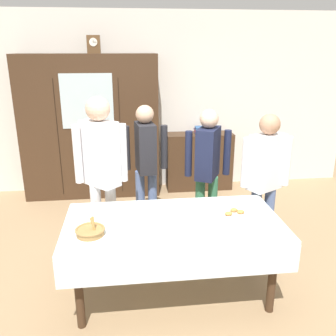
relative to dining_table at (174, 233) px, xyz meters
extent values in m
plane|color=#997A56|center=(0.00, 0.24, -0.65)|extent=(12.00, 12.00, 0.00)
cube|color=silver|center=(0.00, 2.89, 0.70)|extent=(6.40, 0.10, 2.70)
cylinder|color=#3D2819|center=(-0.80, -0.30, -0.29)|extent=(0.07, 0.07, 0.71)
cylinder|color=#3D2819|center=(0.80, -0.30, -0.29)|extent=(0.07, 0.07, 0.71)
cylinder|color=#3D2819|center=(-0.80, 0.37, -0.29)|extent=(0.07, 0.07, 0.71)
cylinder|color=#3D2819|center=(0.80, 0.37, -0.29)|extent=(0.07, 0.07, 0.71)
cube|color=silver|center=(0.00, 0.04, 0.08)|extent=(1.88, 0.95, 0.03)
cube|color=silver|center=(0.00, -0.44, -0.05)|extent=(1.88, 0.01, 0.24)
cube|color=#3D2819|center=(-0.90, 2.59, 0.40)|extent=(1.98, 0.45, 2.09)
cube|color=silver|center=(-0.90, 2.36, 0.82)|extent=(0.71, 0.01, 0.75)
cube|color=black|center=(-1.34, 2.36, 0.29)|extent=(0.01, 0.01, 1.67)
cube|color=black|center=(-0.46, 2.36, 0.29)|extent=(0.01, 0.01, 1.67)
cube|color=brown|center=(-0.78, 2.59, 1.56)|extent=(0.18, 0.10, 0.24)
cylinder|color=white|center=(-0.78, 2.54, 1.59)|extent=(0.11, 0.01, 0.11)
cube|color=black|center=(-0.78, 2.53, 1.61)|extent=(0.00, 0.00, 0.04)
cube|color=black|center=(-0.76, 2.53, 1.59)|extent=(0.05, 0.00, 0.00)
cube|color=#3D2819|center=(0.76, 2.64, -0.20)|extent=(1.03, 0.35, 0.90)
cube|color=#664C7A|center=(0.76, 2.64, 0.27)|extent=(0.15, 0.21, 0.02)
cube|color=#99332D|center=(0.76, 2.64, 0.29)|extent=(0.18, 0.19, 0.02)
cube|color=#664C7A|center=(0.76, 2.64, 0.31)|extent=(0.16, 0.21, 0.03)
cube|color=#2D5184|center=(0.76, 2.64, 0.34)|extent=(0.16, 0.18, 0.03)
cylinder|color=white|center=(-0.73, 0.08, 0.10)|extent=(0.13, 0.13, 0.01)
cylinder|color=white|center=(-0.73, 0.08, 0.13)|extent=(0.08, 0.08, 0.05)
torus|color=white|center=(-0.69, 0.08, 0.13)|extent=(0.04, 0.01, 0.04)
cylinder|color=white|center=(-0.34, -0.08, 0.10)|extent=(0.13, 0.13, 0.01)
cylinder|color=white|center=(-0.34, -0.08, 0.13)|extent=(0.08, 0.08, 0.05)
torus|color=white|center=(-0.31, -0.08, 0.13)|extent=(0.04, 0.01, 0.04)
cylinder|color=#47230F|center=(-0.34, -0.08, 0.15)|extent=(0.06, 0.06, 0.01)
cylinder|color=white|center=(0.48, -0.27, 0.10)|extent=(0.13, 0.13, 0.01)
cylinder|color=white|center=(0.48, -0.27, 0.13)|extent=(0.08, 0.08, 0.05)
torus|color=white|center=(0.52, -0.27, 0.13)|extent=(0.04, 0.01, 0.04)
cylinder|color=#47230F|center=(0.48, -0.27, 0.15)|extent=(0.06, 0.06, 0.01)
cylinder|color=white|center=(-0.40, -0.24, 0.10)|extent=(0.13, 0.13, 0.01)
cylinder|color=white|center=(-0.40, -0.24, 0.13)|extent=(0.08, 0.08, 0.05)
torus|color=white|center=(-0.36, -0.24, 0.13)|extent=(0.04, 0.01, 0.04)
cylinder|color=white|center=(0.69, 0.29, 0.10)|extent=(0.13, 0.13, 0.01)
cylinder|color=white|center=(0.69, 0.29, 0.13)|extent=(0.08, 0.08, 0.05)
torus|color=white|center=(0.73, 0.29, 0.13)|extent=(0.04, 0.01, 0.04)
cylinder|color=#47230F|center=(0.69, 0.29, 0.15)|extent=(0.06, 0.06, 0.01)
cylinder|color=#9E7542|center=(-0.69, -0.14, 0.12)|extent=(0.22, 0.22, 0.05)
torus|color=#9E7542|center=(-0.69, -0.14, 0.15)|extent=(0.24, 0.24, 0.02)
cylinder|color=tan|center=(-0.67, -0.15, 0.20)|extent=(0.04, 0.02, 0.12)
cylinder|color=tan|center=(-0.66, -0.14, 0.20)|extent=(0.02, 0.02, 0.12)
cylinder|color=tan|center=(-0.67, -0.12, 0.20)|extent=(0.02, 0.04, 0.12)
cylinder|color=white|center=(0.56, 0.07, 0.10)|extent=(0.28, 0.28, 0.01)
ellipsoid|color=#BC7F3D|center=(0.61, 0.08, 0.13)|extent=(0.07, 0.05, 0.04)
ellipsoid|color=#BC7F3D|center=(0.57, 0.12, 0.13)|extent=(0.07, 0.05, 0.04)
ellipsoid|color=#BC7F3D|center=(0.50, 0.06, 0.13)|extent=(0.07, 0.05, 0.04)
cube|color=silver|center=(0.11, 0.35, 0.10)|extent=(0.10, 0.01, 0.00)
ellipsoid|color=silver|center=(0.16, 0.35, 0.10)|extent=(0.03, 0.02, 0.01)
cube|color=silver|center=(0.28, 0.07, 0.10)|extent=(0.10, 0.01, 0.00)
ellipsoid|color=silver|center=(0.33, 0.07, 0.10)|extent=(0.03, 0.02, 0.01)
cube|color=silver|center=(0.00, -0.07, 0.10)|extent=(0.10, 0.01, 0.00)
ellipsoid|color=silver|center=(0.05, -0.07, 0.10)|extent=(0.03, 0.02, 0.01)
cylinder|color=#33704C|center=(0.45, 1.04, -0.27)|extent=(0.11, 0.11, 0.76)
cylinder|color=#33704C|center=(0.60, 1.04, -0.27)|extent=(0.11, 0.11, 0.76)
cube|color=#191E38|center=(0.52, 1.04, 0.40)|extent=(0.34, 0.41, 0.57)
sphere|color=#DBB293|center=(0.52, 1.04, 0.79)|extent=(0.21, 0.21, 0.21)
cylinder|color=#191E38|center=(0.30, 1.04, 0.40)|extent=(0.08, 0.08, 0.51)
cylinder|color=#191E38|center=(0.74, 1.04, 0.40)|extent=(0.08, 0.08, 0.51)
cylinder|color=slate|center=(0.96, 0.62, -0.26)|extent=(0.11, 0.11, 0.77)
cylinder|color=slate|center=(1.11, 0.62, -0.26)|extent=(0.11, 0.11, 0.77)
cube|color=silver|center=(1.04, 0.62, 0.41)|extent=(0.41, 0.35, 0.58)
sphere|color=tan|center=(1.04, 0.62, 0.80)|extent=(0.21, 0.21, 0.21)
cylinder|color=silver|center=(0.82, 0.62, 0.41)|extent=(0.08, 0.08, 0.52)
cylinder|color=silver|center=(1.26, 0.62, 0.41)|extent=(0.08, 0.08, 0.52)
cylinder|color=slate|center=(-0.24, 1.32, -0.26)|extent=(0.11, 0.11, 0.77)
cylinder|color=slate|center=(-0.09, 1.32, -0.26)|extent=(0.11, 0.11, 0.77)
cube|color=#232328|center=(-0.16, 1.32, 0.41)|extent=(0.24, 0.38, 0.58)
sphere|color=tan|center=(-0.16, 1.32, 0.80)|extent=(0.21, 0.21, 0.21)
cylinder|color=#232328|center=(-0.38, 1.32, 0.41)|extent=(0.08, 0.08, 0.52)
cylinder|color=#232328|center=(0.06, 1.32, 0.41)|extent=(0.08, 0.08, 0.52)
cylinder|color=silver|center=(-0.71, 0.69, -0.22)|extent=(0.11, 0.11, 0.86)
cylinder|color=silver|center=(-0.56, 0.69, -0.22)|extent=(0.11, 0.11, 0.86)
cube|color=silver|center=(-0.64, 0.69, 0.54)|extent=(0.39, 0.40, 0.65)
sphere|color=#DBB293|center=(-0.64, 0.69, 0.98)|extent=(0.23, 0.23, 0.23)
cylinder|color=silver|center=(-0.86, 0.69, 0.54)|extent=(0.08, 0.08, 0.58)
cylinder|color=silver|center=(-0.42, 0.69, 0.54)|extent=(0.08, 0.08, 0.58)
camera|label=1|loc=(-0.38, -2.78, 1.53)|focal=38.82mm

